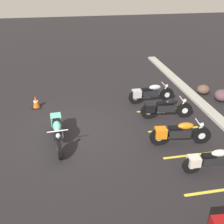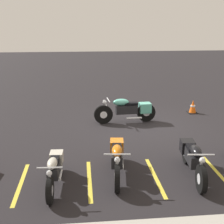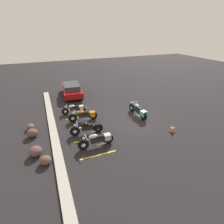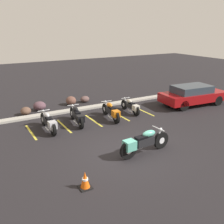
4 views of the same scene
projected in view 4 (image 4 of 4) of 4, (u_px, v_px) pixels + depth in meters
The scene contains 18 objects.
ground at pixel (128, 151), 10.74m from camera, with size 60.00×60.00×0.00m, color black.
motorcycle_teal_featured at pixel (143, 142), 10.38m from camera, with size 2.43×0.68×0.95m.
parked_bike_0 at pixel (49, 122), 12.70m from camera, with size 0.62×2.21×0.87m.
parked_bike_1 at pixel (77, 116), 13.57m from camera, with size 0.66×2.21×0.87m.
parked_bike_2 at pixel (111, 111), 14.29m from camera, with size 0.65×2.21×0.87m.
parked_bike_3 at pixel (131, 106), 15.39m from camera, with size 0.55×1.98×0.78m.
car_red at pixel (193, 95), 16.88m from camera, with size 4.44×2.15×1.29m.
concrete_curb at pixel (73, 110), 15.79m from camera, with size 18.00×0.50×0.12m, color #A8A399.
landscape_rock_0 at pixel (26, 111), 15.06m from camera, with size 0.62×0.58×0.47m, color brown.
landscape_rock_1 at pixel (85, 99), 17.61m from camera, with size 0.63×0.51×0.42m, color brown.
landscape_rock_2 at pixel (71, 101), 16.99m from camera, with size 0.66×0.69×0.57m, color brown.
landscape_rock_3 at pixel (40, 106), 15.87m from camera, with size 0.76×0.68×0.56m, color #563B44.
traffic_cone at pixel (85, 180), 8.25m from camera, with size 0.40×0.40×0.57m.
stall_line_0 at pixel (31, 132), 12.66m from camera, with size 0.10×2.10×0.00m, color gold.
stall_line_1 at pixel (64, 126), 13.45m from camera, with size 0.10×2.10×0.00m, color gold.
stall_line_2 at pixel (93, 121), 14.24m from camera, with size 0.10×2.10×0.00m, color gold.
stall_line_3 at pixel (120, 116), 15.02m from camera, with size 0.10×2.10×0.00m, color gold.
stall_line_4 at pixel (143, 111), 15.81m from camera, with size 0.10×2.10×0.00m, color gold.
Camera 4 is at (-5.35, -8.11, 4.90)m, focal length 42.00 mm.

